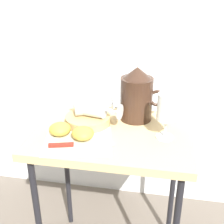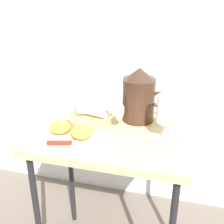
{
  "view_description": "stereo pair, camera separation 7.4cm",
  "coord_description": "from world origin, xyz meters",
  "px_view_note": "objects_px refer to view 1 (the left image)",
  "views": [
    {
      "loc": [
        0.17,
        -0.95,
        1.19
      ],
      "look_at": [
        0.0,
        0.0,
        0.74
      ],
      "focal_mm": 47.15,
      "sensor_mm": 36.0,
      "label": 1
    },
    {
      "loc": [
        0.24,
        -0.93,
        1.19
      ],
      "look_at": [
        0.0,
        0.0,
        0.74
      ],
      "focal_mm": 47.15,
      "sensor_mm": 36.0,
      "label": 2
    }
  ],
  "objects_px": {
    "wine_glass_upright": "(167,110)",
    "apple_half_right": "(83,133)",
    "apple_half_left": "(60,129)",
    "table": "(112,147)",
    "wine_glass_tipped_near": "(87,105)",
    "wine_glass_tipped_far": "(96,108)",
    "pitcher": "(137,98)",
    "knife": "(71,145)",
    "basket_tray": "(88,120)"
  },
  "relations": [
    {
      "from": "wine_glass_upright",
      "to": "apple_half_right",
      "type": "bearing_deg",
      "value": -166.71
    },
    {
      "from": "apple_half_left",
      "to": "apple_half_right",
      "type": "height_order",
      "value": "same"
    },
    {
      "from": "table",
      "to": "wine_glass_upright",
      "type": "xyz_separation_m",
      "value": [
        0.19,
        -0.01,
        0.18
      ]
    },
    {
      "from": "wine_glass_tipped_near",
      "to": "wine_glass_tipped_far",
      "type": "height_order",
      "value": "wine_glass_tipped_near"
    },
    {
      "from": "table",
      "to": "wine_glass_tipped_near",
      "type": "distance_m",
      "value": 0.19
    },
    {
      "from": "pitcher",
      "to": "apple_half_left",
      "type": "distance_m",
      "value": 0.32
    },
    {
      "from": "wine_glass_tipped_near",
      "to": "knife",
      "type": "height_order",
      "value": "wine_glass_tipped_near"
    },
    {
      "from": "basket_tray",
      "to": "wine_glass_upright",
      "type": "relative_size",
      "value": 1.04
    },
    {
      "from": "wine_glass_upright",
      "to": "wine_glass_tipped_near",
      "type": "relative_size",
      "value": 0.99
    },
    {
      "from": "pitcher",
      "to": "wine_glass_tipped_far",
      "type": "relative_size",
      "value": 1.39
    },
    {
      "from": "apple_half_left",
      "to": "basket_tray",
      "type": "bearing_deg",
      "value": 53.85
    },
    {
      "from": "table",
      "to": "apple_half_right",
      "type": "xyz_separation_m",
      "value": [
        -0.09,
        -0.08,
        0.1
      ]
    },
    {
      "from": "apple_half_left",
      "to": "knife",
      "type": "distance_m",
      "value": 0.1
    },
    {
      "from": "apple_half_right",
      "to": "knife",
      "type": "bearing_deg",
      "value": -115.04
    },
    {
      "from": "wine_glass_tipped_near",
      "to": "apple_half_left",
      "type": "relative_size",
      "value": 2.13
    },
    {
      "from": "wine_glass_upright",
      "to": "apple_half_right",
      "type": "height_order",
      "value": "wine_glass_upright"
    },
    {
      "from": "pitcher",
      "to": "apple_half_right",
      "type": "height_order",
      "value": "pitcher"
    },
    {
      "from": "table",
      "to": "pitcher",
      "type": "xyz_separation_m",
      "value": [
        0.08,
        0.12,
        0.16
      ]
    },
    {
      "from": "wine_glass_tipped_far",
      "to": "table",
      "type": "bearing_deg",
      "value": -32.2
    },
    {
      "from": "table",
      "to": "wine_glass_tipped_far",
      "type": "relative_size",
      "value": 4.27
    },
    {
      "from": "wine_glass_tipped_far",
      "to": "wine_glass_tipped_near",
      "type": "bearing_deg",
      "value": 158.37
    },
    {
      "from": "apple_half_right",
      "to": "basket_tray",
      "type": "bearing_deg",
      "value": 96.32
    },
    {
      "from": "apple_half_left",
      "to": "knife",
      "type": "height_order",
      "value": "apple_half_left"
    },
    {
      "from": "wine_glass_tipped_near",
      "to": "wine_glass_tipped_far",
      "type": "relative_size",
      "value": 1.09
    },
    {
      "from": "wine_glass_tipped_near",
      "to": "wine_glass_tipped_far",
      "type": "xyz_separation_m",
      "value": [
        0.04,
        -0.02,
        -0.0
      ]
    },
    {
      "from": "pitcher",
      "to": "wine_glass_tipped_far",
      "type": "distance_m",
      "value": 0.17
    },
    {
      "from": "basket_tray",
      "to": "knife",
      "type": "bearing_deg",
      "value": -93.98
    },
    {
      "from": "apple_half_left",
      "to": "wine_glass_upright",
      "type": "bearing_deg",
      "value": 7.73
    },
    {
      "from": "table",
      "to": "wine_glass_tipped_far",
      "type": "xyz_separation_m",
      "value": [
        -0.07,
        0.04,
        0.14
      ]
    },
    {
      "from": "knife",
      "to": "wine_glass_tipped_far",
      "type": "bearing_deg",
      "value": 75.32
    },
    {
      "from": "wine_glass_tipped_far",
      "to": "knife",
      "type": "bearing_deg",
      "value": -104.68
    },
    {
      "from": "table",
      "to": "knife",
      "type": "xyz_separation_m",
      "value": [
        -0.12,
        -0.13,
        0.08
      ]
    },
    {
      "from": "table",
      "to": "apple_half_left",
      "type": "xyz_separation_m",
      "value": [
        -0.18,
        -0.06,
        0.1
      ]
    },
    {
      "from": "wine_glass_upright",
      "to": "wine_glass_tipped_near",
      "type": "distance_m",
      "value": 0.31
    },
    {
      "from": "table",
      "to": "basket_tray",
      "type": "distance_m",
      "value": 0.14
    },
    {
      "from": "basket_tray",
      "to": "wine_glass_tipped_far",
      "type": "distance_m",
      "value": 0.06
    },
    {
      "from": "basket_tray",
      "to": "apple_half_left",
      "type": "xyz_separation_m",
      "value": [
        -0.08,
        -0.1,
        0.01
      ]
    },
    {
      "from": "table",
      "to": "wine_glass_tipped_far",
      "type": "height_order",
      "value": "wine_glass_tipped_far"
    },
    {
      "from": "pitcher",
      "to": "apple_half_right",
      "type": "bearing_deg",
      "value": -129.22
    },
    {
      "from": "pitcher",
      "to": "wine_glass_tipped_near",
      "type": "bearing_deg",
      "value": -160.69
    },
    {
      "from": "apple_half_left",
      "to": "apple_half_right",
      "type": "relative_size",
      "value": 1.0
    },
    {
      "from": "basket_tray",
      "to": "wine_glass_tipped_near",
      "type": "distance_m",
      "value": 0.06
    },
    {
      "from": "table",
      "to": "pitcher",
      "type": "distance_m",
      "value": 0.21
    },
    {
      "from": "table",
      "to": "wine_glass_upright",
      "type": "height_order",
      "value": "wine_glass_upright"
    },
    {
      "from": "basket_tray",
      "to": "wine_glass_tipped_far",
      "type": "xyz_separation_m",
      "value": [
        0.03,
        0.0,
        0.05
      ]
    },
    {
      "from": "table",
      "to": "apple_half_left",
      "type": "bearing_deg",
      "value": -160.87
    },
    {
      "from": "basket_tray",
      "to": "wine_glass_upright",
      "type": "xyz_separation_m",
      "value": [
        0.3,
        -0.05,
        0.09
      ]
    },
    {
      "from": "table",
      "to": "apple_half_right",
      "type": "distance_m",
      "value": 0.15
    },
    {
      "from": "wine_glass_upright",
      "to": "knife",
      "type": "bearing_deg",
      "value": -158.5
    },
    {
      "from": "apple_half_right",
      "to": "knife",
      "type": "height_order",
      "value": "apple_half_right"
    }
  ]
}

